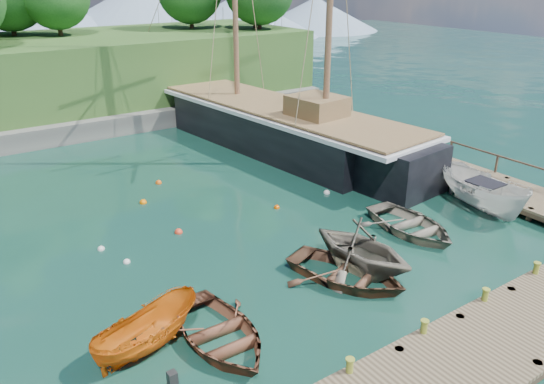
{
  "coord_description": "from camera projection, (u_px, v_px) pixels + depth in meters",
  "views": [
    {
      "loc": [
        -12.21,
        -13.34,
        10.74
      ],
      "look_at": [
        -0.45,
        3.82,
        2.0
      ],
      "focal_mm": 35.0,
      "sensor_mm": 36.0,
      "label": 1
    }
  ],
  "objects": [
    {
      "name": "ground",
      "position": [
        337.0,
        268.0,
        20.67
      ],
      "size": [
        160.0,
        160.0,
        0.0
      ],
      "primitive_type": "plane",
      "color": "#10342A",
      "rests_on": "ground"
    },
    {
      "name": "bollard_2",
      "position": [
        482.0,
        315.0,
        17.83
      ],
      "size": [
        0.26,
        0.26,
        0.45
      ],
      "primitive_type": "cylinder",
      "color": "olive",
      "rests_on": "ground"
    },
    {
      "name": "rowboat_0",
      "position": [
        220.0,
        342.0,
        16.54
      ],
      "size": [
        3.34,
        4.6,
        0.94
      ],
      "primitive_type": "imported",
      "rotation": [
        0.0,
        0.0,
        -0.02
      ],
      "color": "brown",
      "rests_on": "ground"
    },
    {
      "name": "rowboat_2",
      "position": [
        346.0,
        281.0,
        19.81
      ],
      "size": [
        4.73,
        5.51,
        0.96
      ],
      "primitive_type": "imported",
      "rotation": [
        0.0,
        0.0,
        0.36
      ],
      "color": "brown",
      "rests_on": "ground"
    },
    {
      "name": "distant_ridge",
      "position": [
        34.0,
        19.0,
        74.45
      ],
      "size": [
        117.0,
        40.0,
        10.0
      ],
      "color": "#728CA5",
      "rests_on": "ground"
    },
    {
      "name": "schooner",
      "position": [
        278.0,
        130.0,
        34.25
      ],
      "size": [
        7.67,
        29.19,
        21.7
      ],
      "rotation": [
        0.0,
        0.0,
        0.11
      ],
      "color": "black",
      "rests_on": "ground"
    },
    {
      "name": "dock_east",
      "position": [
        406.0,
        156.0,
        31.82
      ],
      "size": [
        3.2,
        24.0,
        1.1
      ],
      "color": "#453929",
      "rests_on": "ground"
    },
    {
      "name": "mooring_buoy_4",
      "position": [
        143.0,
        203.0,
        26.41
      ],
      "size": [
        0.36,
        0.36,
        0.36
      ],
      "primitive_type": "sphere",
      "color": "orange",
      "rests_on": "ground"
    },
    {
      "name": "mooring_buoy_0",
      "position": [
        127.0,
        263.0,
        21.04
      ],
      "size": [
        0.28,
        0.28,
        0.28
      ],
      "primitive_type": "sphere",
      "color": "silver",
      "rests_on": "ground"
    },
    {
      "name": "bollard_1",
      "position": [
        421.0,
        348.0,
        16.27
      ],
      "size": [
        0.26,
        0.26,
        0.45
      ],
      "primitive_type": "cylinder",
      "color": "olive",
      "rests_on": "ground"
    },
    {
      "name": "rowboat_1",
      "position": [
        360.0,
        271.0,
        20.48
      ],
      "size": [
        4.42,
        4.9,
        2.27
      ],
      "primitive_type": "imported",
      "rotation": [
        0.0,
        0.0,
        0.18
      ],
      "color": "#6F6859",
      "rests_on": "ground"
    },
    {
      "name": "dock_near",
      "position": [
        522.0,
        326.0,
        16.6
      ],
      "size": [
        20.0,
        3.2,
        1.1
      ],
      "color": "#453929",
      "rests_on": "ground"
    },
    {
      "name": "rowboat_3",
      "position": [
        410.0,
        232.0,
        23.5
      ],
      "size": [
        3.55,
        4.79,
        0.95
      ],
      "primitive_type": "imported",
      "rotation": [
        0.0,
        0.0,
        -0.06
      ],
      "color": "#6B6456",
      "rests_on": "ground"
    },
    {
      "name": "mooring_buoy_6",
      "position": [
        101.0,
        250.0,
        22.02
      ],
      "size": [
        0.3,
        0.3,
        0.3
      ],
      "primitive_type": "sphere",
      "color": "silver",
      "rests_on": "ground"
    },
    {
      "name": "mooring_buoy_5",
      "position": [
        159.0,
        183.0,
        28.85
      ],
      "size": [
        0.34,
        0.34,
        0.34
      ],
      "primitive_type": "sphere",
      "color": "#D3510D",
      "rests_on": "ground"
    },
    {
      "name": "mooring_buoy_3",
      "position": [
        327.0,
        193.0,
        27.56
      ],
      "size": [
        0.34,
        0.34,
        0.34
      ],
      "primitive_type": "sphere",
      "color": "silver",
      "rests_on": "ground"
    },
    {
      "name": "mooring_buoy_2",
      "position": [
        277.0,
        208.0,
        25.86
      ],
      "size": [
        0.29,
        0.29,
        0.29
      ],
      "primitive_type": "sphere",
      "color": "#E85200",
      "rests_on": "ground"
    },
    {
      "name": "cabin_boat_white",
      "position": [
        481.0,
        210.0,
        25.68
      ],
      "size": [
        3.01,
        5.57,
        2.04
      ],
      "primitive_type": "imported",
      "rotation": [
        0.0,
        0.0,
        -0.2
      ],
      "color": "silver",
      "rests_on": "ground"
    },
    {
      "name": "mooring_buoy_1",
      "position": [
        179.0,
        233.0,
        23.43
      ],
      "size": [
        0.36,
        0.36,
        0.36
      ],
      "primitive_type": "sphere",
      "color": "red",
      "rests_on": "ground"
    },
    {
      "name": "bollard_3",
      "position": [
        532.0,
        287.0,
        19.4
      ],
      "size": [
        0.26,
        0.26,
        0.45
      ],
      "primitive_type": "cylinder",
      "color": "olive",
      "rests_on": "ground"
    },
    {
      "name": "motorboat_orange",
      "position": [
        149.0,
        349.0,
        16.26
      ],
      "size": [
        4.04,
        2.39,
        1.47
      ],
      "primitive_type": "imported",
      "rotation": [
        0.0,
        0.0,
        1.84
      ],
      "color": "#CF610F",
      "rests_on": "ground"
    }
  ]
}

